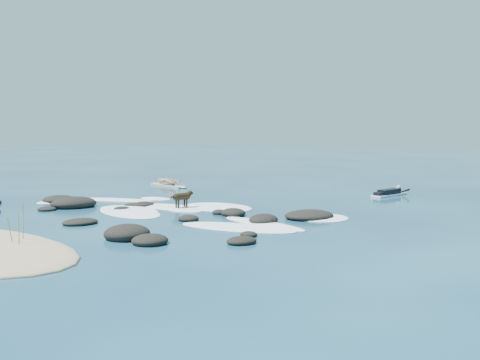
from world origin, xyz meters
The scene contains 6 objects.
ground centered at (0.00, 0.00, 0.00)m, with size 160.00×160.00×0.00m, color #0A2642.
reef_rocks centered at (-0.01, -1.91, 0.10)m, with size 14.14×7.98×0.56m.
breaking_foam centered at (1.15, 0.12, 0.01)m, with size 13.10×5.79×0.12m.
standing_surfer_rig centered at (-5.17, 6.97, 0.74)m, with size 3.23×1.32×1.87m.
paddling_surfer_rig centered at (6.42, 9.18, 0.15)m, with size 1.33×2.54×0.44m.
dog centered at (0.85, 0.64, 0.48)m, with size 0.47×1.13×0.73m.
Camera 1 is at (13.75, -15.66, 3.02)m, focal length 40.00 mm.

